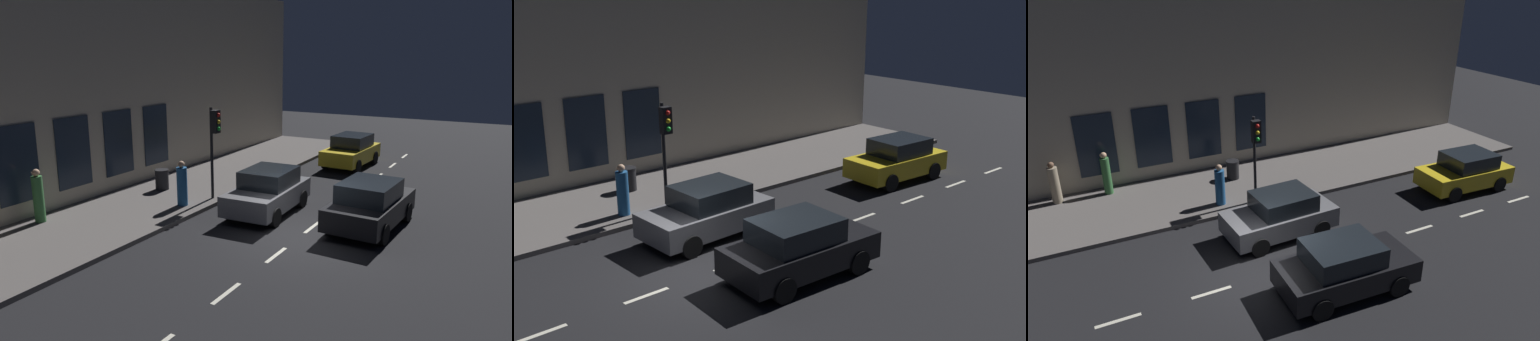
% 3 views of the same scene
% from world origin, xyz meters
% --- Properties ---
extents(ground_plane, '(60.00, 60.00, 0.00)m').
position_xyz_m(ground_plane, '(0.00, 0.00, 0.00)').
color(ground_plane, black).
extents(sidewalk, '(4.50, 32.00, 0.15)m').
position_xyz_m(sidewalk, '(6.25, 0.00, 0.07)').
color(sidewalk, '#5B5654').
rests_on(sidewalk, ground).
extents(building_facade, '(0.65, 32.00, 8.65)m').
position_xyz_m(building_facade, '(8.80, 0.00, 4.32)').
color(building_facade, '#B2A893').
rests_on(building_facade, ground).
extents(lane_centre_line, '(0.12, 27.20, 0.01)m').
position_xyz_m(lane_centre_line, '(0.00, -1.00, 0.00)').
color(lane_centre_line, beige).
rests_on(lane_centre_line, ground).
extents(traffic_light, '(0.46, 0.32, 3.46)m').
position_xyz_m(traffic_light, '(4.30, -1.79, 2.67)').
color(traffic_light, black).
rests_on(traffic_light, sidewalk).
extents(parked_car_0, '(2.09, 4.07, 1.58)m').
position_xyz_m(parked_car_0, '(-1.62, -1.88, 0.79)').
color(parked_car_0, black).
rests_on(parked_car_0, ground).
extents(parked_car_1, '(2.01, 3.88, 1.58)m').
position_xyz_m(parked_car_1, '(1.98, -1.63, 0.79)').
color(parked_car_1, slate).
rests_on(parked_car_1, ground).
extents(parked_car_3, '(2.00, 3.92, 1.58)m').
position_xyz_m(parked_car_3, '(1.80, -10.18, 0.79)').
color(parked_car_3, gold).
rests_on(parked_car_3, ground).
extents(pedestrian_1, '(0.45, 0.45, 1.78)m').
position_xyz_m(pedestrian_1, '(7.83, 3.23, 0.98)').
color(pedestrian_1, '#336B38').
rests_on(pedestrian_1, sidewalk).
extents(pedestrian_2, '(0.48, 0.48, 1.64)m').
position_xyz_m(pedestrian_2, '(4.87, -0.50, 0.90)').
color(pedestrian_2, '#1E5189').
rests_on(pedestrian_2, sidewalk).
extents(trash_bin, '(0.56, 0.56, 0.82)m').
position_xyz_m(trash_bin, '(6.91, -1.81, 0.56)').
color(trash_bin, black).
rests_on(trash_bin, sidewalk).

